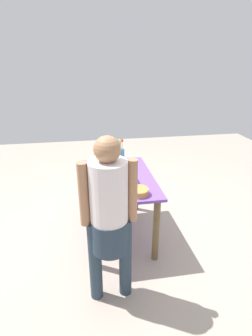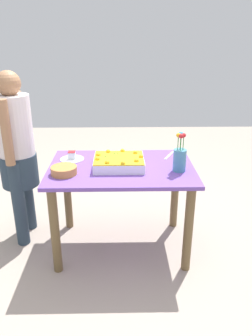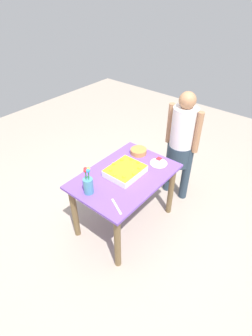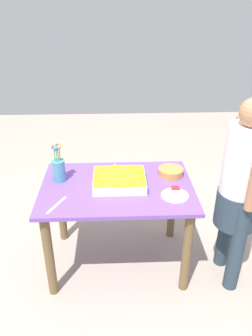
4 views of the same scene
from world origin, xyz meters
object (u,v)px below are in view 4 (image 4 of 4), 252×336
at_px(serving_plate_with_slice, 175,194).
at_px(person_standing, 241,185).
at_px(cake_knife, 57,205).
at_px(sheet_cake, 119,180).
at_px(flower_vase, 59,168).
at_px(fruit_bowl, 171,172).

xyz_separation_m(serving_plate_with_slice, person_standing, (-0.46, 0.02, 0.08)).
bearing_deg(cake_knife, serving_plate_with_slice, 122.20).
relative_size(sheet_cake, person_standing, 0.27).
distance_m(flower_vase, fruit_bowl, 0.89).
bearing_deg(person_standing, cake_knife, 2.58).
bearing_deg(flower_vase, fruit_bowl, -176.97).
bearing_deg(serving_plate_with_slice, person_standing, 176.95).
distance_m(serving_plate_with_slice, cake_knife, 0.84).
distance_m(sheet_cake, person_standing, 0.89).
height_order(sheet_cake, fruit_bowl, sheet_cake).
bearing_deg(flower_vase, person_standing, 167.81).
height_order(serving_plate_with_slice, flower_vase, flower_vase).
height_order(cake_knife, flower_vase, flower_vase).
distance_m(serving_plate_with_slice, fruit_bowl, 0.31).
xyz_separation_m(serving_plate_with_slice, fruit_bowl, (-0.02, -0.31, 0.01)).
relative_size(cake_knife, fruit_bowl, 1.12).
bearing_deg(fruit_bowl, person_standing, 143.14).
bearing_deg(cake_knife, sheet_cake, 146.86).
relative_size(cake_knife, person_standing, 0.15).
height_order(sheet_cake, person_standing, person_standing).
xyz_separation_m(sheet_cake, person_standing, (-0.86, 0.20, 0.05)).
xyz_separation_m(sheet_cake, serving_plate_with_slice, (-0.40, 0.18, -0.02)).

